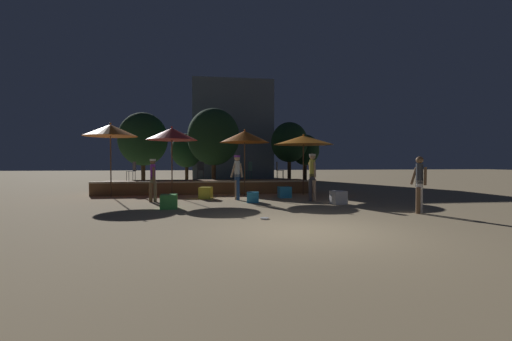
{
  "coord_description": "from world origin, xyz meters",
  "views": [
    {
      "loc": [
        -2.17,
        -7.22,
        1.5
      ],
      "look_at": [
        0.0,
        7.13,
        1.16
      ],
      "focal_mm": 24.0,
      "sensor_mm": 36.0,
      "label": 1
    }
  ],
  "objects_px": {
    "background_tree_4": "(214,137)",
    "bistro_chair_0": "(133,169)",
    "patio_umbrella_3": "(303,140)",
    "background_tree_2": "(289,142)",
    "person_1": "(419,183)",
    "person_3": "(312,174)",
    "bistro_chair_3": "(201,168)",
    "bistro_chair_2": "(249,169)",
    "background_tree_1": "(143,139)",
    "patio_umbrella_0": "(172,134)",
    "patio_umbrella_2": "(110,130)",
    "background_tree_0": "(187,151)",
    "background_tree_3": "(305,150)",
    "frisbee_disc": "(265,218)",
    "cube_seat_2": "(206,193)",
    "patio_umbrella_1": "(245,137)",
    "cube_seat_1": "(169,202)",
    "bistro_chair_1": "(278,169)",
    "cube_seat_0": "(338,197)",
    "person_0": "(237,174)",
    "cube_seat_4": "(253,197)",
    "person_2": "(153,178)",
    "cube_seat_3": "(284,192)"
  },
  "relations": [
    {
      "from": "background_tree_4",
      "to": "bistro_chair_0",
      "type": "bearing_deg",
      "value": -125.29
    },
    {
      "from": "patio_umbrella_3",
      "to": "background_tree_2",
      "type": "distance_m",
      "value": 10.56
    },
    {
      "from": "person_1",
      "to": "background_tree_4",
      "type": "xyz_separation_m",
      "value": [
        -5.65,
        13.29,
        2.26
      ]
    },
    {
      "from": "person_3",
      "to": "bistro_chair_3",
      "type": "height_order",
      "value": "person_3"
    },
    {
      "from": "bistro_chair_2",
      "to": "background_tree_1",
      "type": "relative_size",
      "value": 0.18
    },
    {
      "from": "patio_umbrella_3",
      "to": "patio_umbrella_0",
      "type": "bearing_deg",
      "value": 179.86
    },
    {
      "from": "patio_umbrella_2",
      "to": "person_3",
      "type": "relative_size",
      "value": 1.76
    },
    {
      "from": "background_tree_0",
      "to": "background_tree_3",
      "type": "relative_size",
      "value": 1.04
    },
    {
      "from": "frisbee_disc",
      "to": "background_tree_3",
      "type": "height_order",
      "value": "background_tree_3"
    },
    {
      "from": "patio_umbrella_3",
      "to": "cube_seat_2",
      "type": "height_order",
      "value": "patio_umbrella_3"
    },
    {
      "from": "patio_umbrella_1",
      "to": "background_tree_1",
      "type": "relative_size",
      "value": 0.61
    },
    {
      "from": "cube_seat_1",
      "to": "bistro_chair_1",
      "type": "relative_size",
      "value": 0.62
    },
    {
      "from": "patio_umbrella_2",
      "to": "patio_umbrella_0",
      "type": "bearing_deg",
      "value": -5.65
    },
    {
      "from": "background_tree_1",
      "to": "background_tree_2",
      "type": "bearing_deg",
      "value": 6.94
    },
    {
      "from": "patio_umbrella_1",
      "to": "cube_seat_0",
      "type": "xyz_separation_m",
      "value": [
        2.96,
        -3.82,
        -2.43
      ]
    },
    {
      "from": "cube_seat_1",
      "to": "person_1",
      "type": "height_order",
      "value": "person_1"
    },
    {
      "from": "person_0",
      "to": "background_tree_2",
      "type": "bearing_deg",
      "value": 140.92
    },
    {
      "from": "patio_umbrella_1",
      "to": "bistro_chair_3",
      "type": "xyz_separation_m",
      "value": [
        -2.02,
        2.98,
        -1.49
      ]
    },
    {
      "from": "patio_umbrella_1",
      "to": "patio_umbrella_2",
      "type": "xyz_separation_m",
      "value": [
        -5.87,
        0.21,
        0.23
      ]
    },
    {
      "from": "background_tree_4",
      "to": "cube_seat_1",
      "type": "bearing_deg",
      "value": -98.91
    },
    {
      "from": "person_1",
      "to": "bistro_chair_1",
      "type": "bearing_deg",
      "value": 71.99
    },
    {
      "from": "bistro_chair_0",
      "to": "bistro_chair_3",
      "type": "xyz_separation_m",
      "value": [
        3.16,
        1.62,
        0.0
      ]
    },
    {
      "from": "person_1",
      "to": "patio_umbrella_0",
      "type": "bearing_deg",
      "value": 105.72
    },
    {
      "from": "patio_umbrella_3",
      "to": "background_tree_0",
      "type": "relative_size",
      "value": 0.73
    },
    {
      "from": "cube_seat_0",
      "to": "background_tree_4",
      "type": "height_order",
      "value": "background_tree_4"
    },
    {
      "from": "background_tree_4",
      "to": "background_tree_0",
      "type": "bearing_deg",
      "value": 107.57
    },
    {
      "from": "cube_seat_2",
      "to": "patio_umbrella_1",
      "type": "bearing_deg",
      "value": 36.46
    },
    {
      "from": "person_1",
      "to": "frisbee_disc",
      "type": "distance_m",
      "value": 4.77
    },
    {
      "from": "cube_seat_0",
      "to": "cube_seat_4",
      "type": "xyz_separation_m",
      "value": [
        -2.98,
        0.97,
        -0.04
      ]
    },
    {
      "from": "background_tree_3",
      "to": "background_tree_4",
      "type": "xyz_separation_m",
      "value": [
        -7.5,
        -4.35,
        0.66
      ]
    },
    {
      "from": "bistro_chair_3",
      "to": "background_tree_3",
      "type": "relative_size",
      "value": 0.24
    },
    {
      "from": "patio_umbrella_1",
      "to": "person_0",
      "type": "xyz_separation_m",
      "value": [
        -0.52,
        -1.93,
        -1.65
      ]
    },
    {
      "from": "background_tree_2",
      "to": "background_tree_3",
      "type": "relative_size",
      "value": 1.23
    },
    {
      "from": "patio_umbrella_3",
      "to": "person_1",
      "type": "xyz_separation_m",
      "value": [
        1.67,
        -6.27,
        -1.64
      ]
    },
    {
      "from": "cube_seat_2",
      "to": "bistro_chair_1",
      "type": "relative_size",
      "value": 0.67
    },
    {
      "from": "person_3",
      "to": "background_tree_2",
      "type": "height_order",
      "value": "background_tree_2"
    },
    {
      "from": "person_2",
      "to": "person_3",
      "type": "bearing_deg",
      "value": 157.5
    },
    {
      "from": "cube_seat_1",
      "to": "frisbee_disc",
      "type": "height_order",
      "value": "cube_seat_1"
    },
    {
      "from": "cube_seat_1",
      "to": "person_2",
      "type": "bearing_deg",
      "value": 111.45
    },
    {
      "from": "person_3",
      "to": "background_tree_1",
      "type": "bearing_deg",
      "value": -67.39
    },
    {
      "from": "cube_seat_0",
      "to": "bistro_chair_1",
      "type": "distance_m",
      "value": 5.74
    },
    {
      "from": "cube_seat_1",
      "to": "cube_seat_4",
      "type": "distance_m",
      "value": 3.22
    },
    {
      "from": "background_tree_0",
      "to": "cube_seat_0",
      "type": "bearing_deg",
      "value": -70.15
    },
    {
      "from": "bistro_chair_0",
      "to": "cube_seat_1",
      "type": "bearing_deg",
      "value": -10.17
    },
    {
      "from": "cube_seat_1",
      "to": "background_tree_3",
      "type": "relative_size",
      "value": 0.15
    },
    {
      "from": "cube_seat_3",
      "to": "background_tree_2",
      "type": "distance_m",
      "value": 12.41
    },
    {
      "from": "cube_seat_4",
      "to": "patio_umbrella_0",
      "type": "bearing_deg",
      "value": 138.92
    },
    {
      "from": "bistro_chair_3",
      "to": "patio_umbrella_0",
      "type": "bearing_deg",
      "value": -108.08
    },
    {
      "from": "patio_umbrella_0",
      "to": "bistro_chair_0",
      "type": "bearing_deg",
      "value": 144.06
    },
    {
      "from": "bistro_chair_3",
      "to": "cube_seat_0",
      "type": "bearing_deg",
      "value": -49.93
    }
  ]
}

